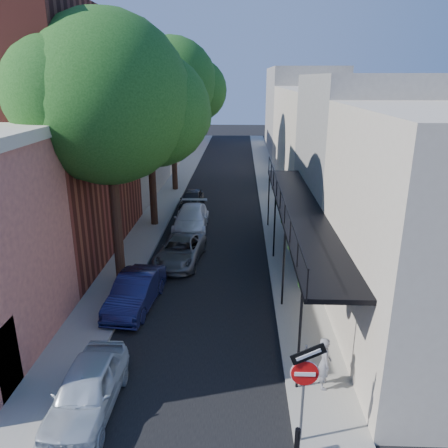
# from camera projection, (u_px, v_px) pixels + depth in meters

# --- Properties ---
(road_surface) EXTENTS (6.00, 64.00, 0.01)m
(road_surface) POSITION_uv_depth(u_px,v_px,m) (223.00, 182.00, 38.69)
(road_surface) COLOR black
(road_surface) RESTS_ON ground
(sidewalk_left) EXTENTS (2.00, 64.00, 0.12)m
(sidewalk_left) POSITION_uv_depth(u_px,v_px,m) (178.00, 181.00, 38.82)
(sidewalk_left) COLOR gray
(sidewalk_left) RESTS_ON ground
(sidewalk_right) EXTENTS (2.00, 64.00, 0.12)m
(sidewalk_right) POSITION_uv_depth(u_px,v_px,m) (268.00, 182.00, 38.53)
(sidewalk_right) COLOR gray
(sidewalk_right) RESTS_ON ground
(buildings_left) EXTENTS (10.10, 59.10, 12.00)m
(buildings_left) POSITION_uv_depth(u_px,v_px,m) (111.00, 127.00, 36.28)
(buildings_left) COLOR tan
(buildings_left) RESTS_ON ground
(buildings_right) EXTENTS (9.80, 55.00, 10.00)m
(buildings_right) POSITION_uv_depth(u_px,v_px,m) (330.00, 133.00, 36.47)
(buildings_right) COLOR beige
(buildings_right) RESTS_ON ground
(sign_post) EXTENTS (0.89, 0.17, 2.99)m
(sign_post) POSITION_uv_depth(u_px,v_px,m) (305.00, 377.00, 10.43)
(sign_post) COLOR #595B60
(sign_post) RESTS_ON ground
(bollard) EXTENTS (0.14, 0.14, 0.80)m
(bollard) POSITION_uv_depth(u_px,v_px,m) (297.00, 442.00, 10.47)
(bollard) COLOR black
(bollard) RESTS_ON sidewalk_right
(oak_near) EXTENTS (7.48, 6.80, 11.42)m
(oak_near) POSITION_uv_depth(u_px,v_px,m) (119.00, 103.00, 17.60)
(oak_near) COLOR black
(oak_near) RESTS_ON ground
(oak_mid) EXTENTS (6.60, 6.00, 10.20)m
(oak_mid) POSITION_uv_depth(u_px,v_px,m) (156.00, 110.00, 25.42)
(oak_mid) COLOR black
(oak_mid) RESTS_ON ground
(oak_far) EXTENTS (7.70, 7.00, 11.90)m
(oak_far) POSITION_uv_depth(u_px,v_px,m) (178.00, 85.00, 33.59)
(oak_far) COLOR black
(oak_far) RESTS_ON ground
(parked_car_a) EXTENTS (1.61, 3.98, 1.36)m
(parked_car_a) POSITION_uv_depth(u_px,v_px,m) (87.00, 390.00, 12.02)
(parked_car_a) COLOR silver
(parked_car_a) RESTS_ON ground
(parked_car_b) EXTENTS (1.86, 4.27, 1.37)m
(parked_car_b) POSITION_uv_depth(u_px,v_px,m) (136.00, 292.00, 17.51)
(parked_car_b) COLOR #141740
(parked_car_b) RESTS_ON ground
(parked_car_c) EXTENTS (2.43, 4.57, 1.22)m
(parked_car_c) POSITION_uv_depth(u_px,v_px,m) (180.00, 251.00, 21.82)
(parked_car_c) COLOR #5C5F64
(parked_car_c) RESTS_ON ground
(parked_car_d) EXTENTS (2.02, 4.86, 1.41)m
(parked_car_d) POSITION_uv_depth(u_px,v_px,m) (191.00, 219.00, 26.45)
(parked_car_d) COLOR white
(parked_car_d) RESTS_ON ground
(parked_car_e) EXTENTS (1.61, 3.85, 1.30)m
(parked_car_e) POSITION_uv_depth(u_px,v_px,m) (192.00, 199.00, 30.87)
(parked_car_e) COLOR black
(parked_car_e) RESTS_ON ground
(pedestrian) EXTENTS (0.41, 0.61, 1.64)m
(pedestrian) POSITION_uv_depth(u_px,v_px,m) (324.00, 363.00, 12.73)
(pedestrian) COLOR gray
(pedestrian) RESTS_ON sidewalk_right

